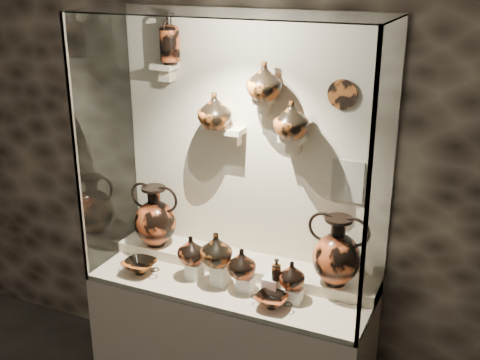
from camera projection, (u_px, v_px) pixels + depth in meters
name	position (u px, v px, depth m)	size (l,w,h in m)	color
wall_back	(253.00, 145.00, 3.63)	(5.00, 0.02, 3.20)	black
plinth	(231.00, 342.00, 3.77)	(1.70, 0.60, 0.80)	beige
front_tier	(231.00, 284.00, 3.62)	(1.68, 0.58, 0.03)	beige
rear_tier	(243.00, 266.00, 3.76)	(1.70, 0.25, 0.10)	beige
back_panel	(253.00, 145.00, 3.62)	(1.70, 0.03, 1.60)	beige
glass_front	(206.00, 176.00, 3.10)	(1.70, 0.01, 1.60)	white
glass_left	(106.00, 142.00, 3.68)	(0.01, 0.60, 1.60)	white
glass_right	(382.00, 182.00, 3.03)	(0.01, 0.60, 1.60)	white
glass_top	(229.00, 13.00, 3.08)	(1.70, 0.60, 0.01)	white
frame_post_left	(76.00, 156.00, 3.43)	(0.02, 0.02, 1.60)	gray
frame_post_right	(367.00, 201.00, 2.78)	(0.02, 0.02, 1.60)	gray
pedestal_a	(195.00, 271.00, 3.64)	(0.09, 0.09, 0.10)	silver
pedestal_b	(220.00, 274.00, 3.57)	(0.09, 0.09, 0.13)	silver
pedestal_c	(246.00, 283.00, 3.51)	(0.09, 0.09, 0.09)	silver
pedestal_d	(271.00, 287.00, 3.45)	(0.09, 0.09, 0.12)	silver
pedestal_e	(294.00, 295.00, 3.40)	(0.09, 0.09, 0.08)	silver
bracket_ul	(165.00, 66.00, 3.62)	(0.14, 0.12, 0.04)	beige
bracket_ca	(232.00, 131.00, 3.56)	(0.14, 0.12, 0.04)	beige
bracket_cb	(264.00, 100.00, 3.42)	(0.10, 0.12, 0.04)	beige
bracket_cc	(293.00, 138.00, 3.42)	(0.14, 0.12, 0.04)	beige
amphora_left	(155.00, 216.00, 3.87)	(0.33, 0.33, 0.41)	#A94520
amphora_right	(337.00, 251.00, 3.39)	(0.33, 0.33, 0.42)	#A94520
jug_a	(191.00, 250.00, 3.60)	(0.17, 0.17, 0.17)	#A94520
jug_b	(216.00, 249.00, 3.51)	(0.19, 0.19, 0.20)	#9B4A1B
jug_c	(242.00, 263.00, 3.46)	(0.17, 0.17, 0.18)	#A94520
jug_e	(292.00, 275.00, 3.37)	(0.15, 0.15, 0.16)	#A94520
lekythos_small	(277.00, 268.00, 3.37)	(0.06, 0.06, 0.15)	#9B4A1B
kylix_left	(140.00, 266.00, 3.70)	(0.26, 0.22, 0.10)	#9B4A1B
kylix_right	(272.00, 300.00, 3.33)	(0.23, 0.20, 0.09)	#A94520
lekythos_tall	(170.00, 36.00, 3.52)	(0.13, 0.13, 0.33)	#A94520
ovoid_vase_a	(215.00, 111.00, 3.51)	(0.20, 0.20, 0.21)	#9B4A1B
ovoid_vase_b	(264.00, 81.00, 3.32)	(0.20, 0.20, 0.21)	#9B4A1B
ovoid_vase_c	(291.00, 119.00, 3.33)	(0.20, 0.20, 0.21)	#9B4A1B
wall_plate	(343.00, 94.00, 3.26)	(0.17, 0.17, 0.02)	#994C1E
info_placard	(348.00, 181.00, 3.42)	(0.19, 0.01, 0.25)	beige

